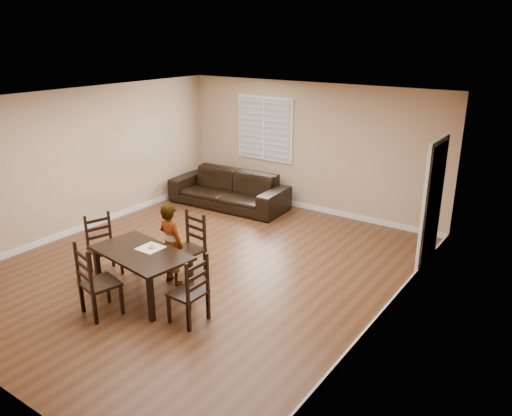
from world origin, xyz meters
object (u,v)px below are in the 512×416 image
(child, at_px, (171,244))
(sofa, at_px, (229,189))
(dining_table, at_px, (141,257))
(donut, at_px, (151,247))
(chair_left, at_px, (101,246))
(chair_right, at_px, (194,294))
(chair_near, at_px, (193,246))
(chair_far, at_px, (91,285))

(child, bearing_deg, sofa, -58.73)
(dining_table, distance_m, donut, 0.20)
(chair_left, distance_m, chair_right, 2.27)
(chair_near, height_order, donut, chair_near)
(chair_near, relative_size, child, 0.80)
(dining_table, relative_size, chair_near, 1.55)
(chair_right, bearing_deg, dining_table, -96.14)
(chair_right, distance_m, donut, 1.16)
(chair_left, xyz_separation_m, child, (1.20, 0.35, 0.20))
(chair_left, xyz_separation_m, donut, (1.16, -0.02, 0.28))
(chair_near, xyz_separation_m, chair_far, (-0.26, -1.74, 0.01))
(chair_left, height_order, chair_right, chair_right)
(dining_table, height_order, chair_far, chair_far)
(dining_table, height_order, sofa, sofa)
(child, distance_m, sofa, 3.66)
(donut, bearing_deg, chair_right, -15.87)
(child, bearing_deg, chair_left, 23.55)
(chair_near, height_order, chair_left, chair_near)
(chair_far, height_order, chair_left, chair_far)
(child, height_order, sofa, child)
(chair_far, distance_m, chair_left, 1.39)
(chair_near, height_order, child, child)
(child, bearing_deg, donut, 91.85)
(dining_table, height_order, chair_right, chair_right)
(chair_right, relative_size, donut, 10.24)
(donut, bearing_deg, chair_far, -99.87)
(dining_table, relative_size, donut, 16.81)
(dining_table, relative_size, child, 1.24)
(dining_table, xyz_separation_m, chair_far, (-0.12, -0.79, -0.13))
(chair_right, distance_m, sofa, 4.75)
(dining_table, xyz_separation_m, chair_near, (0.13, 0.95, -0.14))
(donut, xyz_separation_m, sofa, (-1.46, 3.70, -0.33))
(chair_right, relative_size, child, 0.76)
(dining_table, relative_size, sofa, 0.60)
(child, bearing_deg, chair_right, 154.24)
(chair_far, xyz_separation_m, sofa, (-1.30, 4.65, -0.09))
(child, bearing_deg, dining_table, 88.98)
(child, relative_size, sofa, 0.49)
(child, xyz_separation_m, sofa, (-1.50, 3.33, -0.26))
(chair_near, relative_size, donut, 10.85)
(chair_near, bearing_deg, chair_far, -91.73)
(dining_table, bearing_deg, sofa, 118.29)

